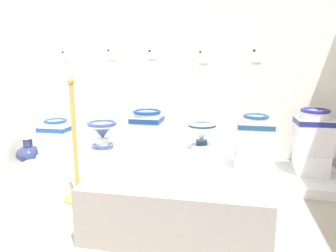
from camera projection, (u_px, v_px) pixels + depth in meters
name	position (u px, v px, depth m)	size (l,w,h in m)	color
wall_back	(182.00, 45.00, 3.54)	(4.14, 0.06, 2.82)	silver
display_platform	(174.00, 169.00, 3.36)	(3.41, 0.85, 0.09)	white
plinth_block_tall_cobalt	(58.00, 154.00, 3.68)	(0.32, 0.39, 0.05)	white
antique_toilet_tall_cobalt	(57.00, 135.00, 3.64)	(0.34, 0.30, 0.40)	white
plinth_block_pale_glazed	(103.00, 154.00, 3.53)	(0.35, 0.32, 0.14)	white
antique_toilet_pale_glazed	(102.00, 131.00, 3.47)	(0.33, 0.33, 0.31)	#354483
plinth_block_central_ornate	(148.00, 153.00, 3.41)	(0.35, 0.29, 0.22)	white
antique_toilet_central_ornate	(147.00, 126.00, 3.35)	(0.33, 0.32, 0.38)	#AEBACE
plinth_block_rightmost	(201.00, 156.00, 3.36)	(0.34, 0.33, 0.18)	white
antique_toilet_rightmost	(202.00, 131.00, 3.31)	(0.33, 0.33, 0.30)	silver
plinth_block_broad_patterned	(253.00, 162.00, 3.24)	(0.39, 0.30, 0.15)	white
antique_toilet_broad_patterned	(255.00, 135.00, 3.18)	(0.37, 0.29, 0.43)	white
plinth_block_leftmost	(310.00, 163.00, 3.11)	(0.30, 0.33, 0.21)	white
antique_toilet_leftmost	(313.00, 131.00, 3.04)	(0.35, 0.32, 0.45)	white
info_placard_first	(66.00, 56.00, 3.82)	(0.14, 0.01, 0.14)	white
info_placard_second	(112.00, 54.00, 3.69)	(0.14, 0.01, 0.14)	white
info_placard_third	(153.00, 54.00, 3.60)	(0.13, 0.01, 0.11)	white
info_placard_fourth	(203.00, 56.00, 3.49)	(0.11, 0.01, 0.16)	white
info_placard_fifth	(257.00, 55.00, 3.37)	(0.11, 0.01, 0.16)	white
decorative_vase_companion	(29.00, 153.00, 3.65)	(0.29, 0.29, 0.34)	white
stanchion_post_near_left	(76.00, 164.00, 2.66)	(0.26, 0.26, 1.08)	#BA9542
museum_bench	(173.00, 216.00, 2.01)	(1.25, 0.36, 0.40)	gray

